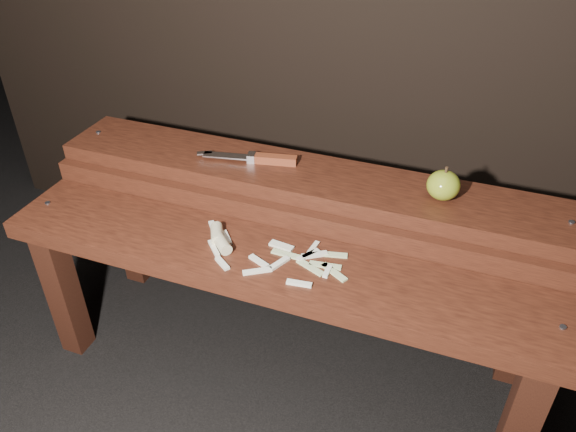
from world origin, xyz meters
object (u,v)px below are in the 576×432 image
(bench_rear_tier, at_px, (304,204))
(knife, at_px, (263,159))
(bench_front_tier, at_px, (268,284))
(apple, at_px, (443,185))

(bench_rear_tier, relative_size, knife, 5.02)
(bench_front_tier, height_order, bench_rear_tier, bench_rear_tier)
(bench_rear_tier, distance_m, apple, 0.33)
(bench_front_tier, distance_m, apple, 0.42)
(bench_front_tier, xyz_separation_m, knife, (-0.11, 0.24, 0.16))
(bench_front_tier, bearing_deg, apple, 37.17)
(bench_rear_tier, height_order, apple, apple)
(apple, bearing_deg, knife, 178.99)
(bench_front_tier, height_order, knife, knife)
(bench_front_tier, xyz_separation_m, bench_rear_tier, (0.00, 0.23, 0.06))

